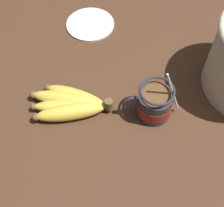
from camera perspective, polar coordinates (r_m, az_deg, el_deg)
table at (r=76.63cm, az=2.76°, el=-3.60°), size 95.37×95.37×2.87cm
coffee_mug at (r=73.75cm, az=7.67°, el=-0.04°), size 13.76×8.37×14.90cm
banana_bunch at (r=76.09cm, az=-7.59°, el=-0.07°), size 20.32×12.35×4.34cm
small_plate at (r=96.34cm, az=-4.00°, el=14.26°), size 14.28×14.28×0.60cm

